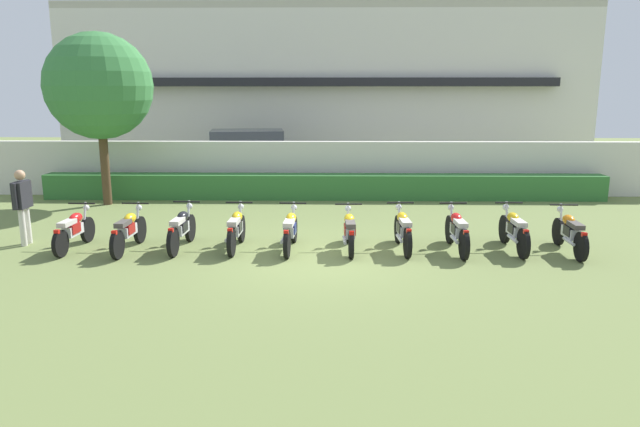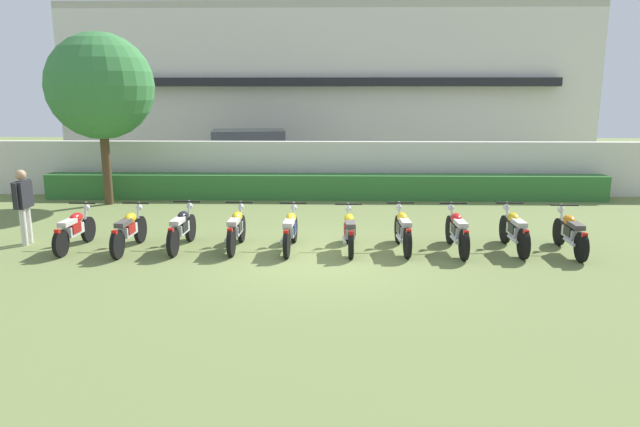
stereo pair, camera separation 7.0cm
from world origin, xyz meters
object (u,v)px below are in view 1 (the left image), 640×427
(motorcycle_in_row_7, at_px, (457,230))
(motorcycle_in_row_1, at_px, (128,230))
(motorcycle_in_row_6, at_px, (403,229))
(motorcycle_in_row_9, at_px, (570,232))
(motorcycle_in_row_2, at_px, (181,228))
(motorcycle_in_row_3, at_px, (236,229))
(motorcycle_in_row_4, at_px, (290,230))
(motorcycle_in_row_8, at_px, (514,230))
(tree_near_inspector, at_px, (99,86))
(inspector_person, at_px, (22,201))
(parked_car, at_px, (252,155))
(motorcycle_in_row_5, at_px, (349,230))
(motorcycle_in_row_0, at_px, (74,230))

(motorcycle_in_row_7, bearing_deg, motorcycle_in_row_1, 89.39)
(motorcycle_in_row_6, height_order, motorcycle_in_row_9, motorcycle_in_row_6)
(motorcycle_in_row_2, distance_m, motorcycle_in_row_3, 1.19)
(motorcycle_in_row_1, distance_m, motorcycle_in_row_4, 3.48)
(motorcycle_in_row_8, bearing_deg, tree_near_inspector, 64.67)
(motorcycle_in_row_2, height_order, inspector_person, inspector_person)
(parked_car, relative_size, tree_near_inspector, 0.93)
(tree_near_inspector, relative_size, motorcycle_in_row_5, 2.74)
(motorcycle_in_row_6, xyz_separation_m, motorcycle_in_row_8, (2.38, 0.00, 0.00))
(motorcycle_in_row_5, distance_m, motorcycle_in_row_6, 1.15)
(motorcycle_in_row_9, bearing_deg, inspector_person, 89.57)
(tree_near_inspector, distance_m, motorcycle_in_row_9, 13.21)
(tree_near_inspector, distance_m, motorcycle_in_row_0, 5.98)
(motorcycle_in_row_3, height_order, motorcycle_in_row_9, motorcycle_in_row_3)
(motorcycle_in_row_1, height_order, motorcycle_in_row_3, motorcycle_in_row_3)
(motorcycle_in_row_4, xyz_separation_m, motorcycle_in_row_8, (4.81, 0.03, 0.01))
(parked_car, bearing_deg, motorcycle_in_row_5, -78.42)
(motorcycle_in_row_1, bearing_deg, motorcycle_in_row_8, -86.84)
(motorcycle_in_row_5, height_order, motorcycle_in_row_9, motorcycle_in_row_9)
(motorcycle_in_row_5, distance_m, inspector_person, 7.25)
(tree_near_inspector, bearing_deg, parked_car, 53.09)
(parked_car, relative_size, motorcycle_in_row_4, 2.49)
(motorcycle_in_row_5, height_order, motorcycle_in_row_7, motorcycle_in_row_7)
(motorcycle_in_row_1, xyz_separation_m, motorcycle_in_row_5, (4.75, 0.13, -0.01))
(motorcycle_in_row_8, xyz_separation_m, inspector_person, (-10.75, 0.29, 0.54))
(motorcycle_in_row_0, distance_m, motorcycle_in_row_5, 5.97)
(motorcycle_in_row_4, relative_size, motorcycle_in_row_8, 0.98)
(tree_near_inspector, xyz_separation_m, motorcycle_in_row_6, (8.29, -4.94, -3.03))
(parked_car, distance_m, motorcycle_in_row_3, 9.93)
(tree_near_inspector, xyz_separation_m, motorcycle_in_row_4, (5.87, -4.97, -3.04))
(motorcycle_in_row_2, distance_m, motorcycle_in_row_4, 2.37)
(tree_near_inspector, bearing_deg, motorcycle_in_row_4, -40.27)
(motorcycle_in_row_3, height_order, inspector_person, inspector_person)
(motorcycle_in_row_3, relative_size, inspector_person, 1.08)
(inspector_person, bearing_deg, motorcycle_in_row_1, -10.30)
(motorcycle_in_row_1, bearing_deg, inspector_person, 81.76)
(motorcycle_in_row_0, xyz_separation_m, motorcycle_in_row_4, (4.69, 0.05, 0.00))
(parked_car, height_order, motorcycle_in_row_4, parked_car)
(motorcycle_in_row_2, distance_m, motorcycle_in_row_6, 4.80)
(motorcycle_in_row_3, bearing_deg, motorcycle_in_row_5, -89.94)
(motorcycle_in_row_2, distance_m, motorcycle_in_row_8, 7.18)
(motorcycle_in_row_4, relative_size, inspector_person, 1.12)
(tree_near_inspector, xyz_separation_m, motorcycle_in_row_9, (11.80, -5.10, -3.03))
(motorcycle_in_row_0, bearing_deg, motorcycle_in_row_8, -86.75)
(motorcycle_in_row_1, relative_size, motorcycle_in_row_6, 1.04)
(motorcycle_in_row_8, bearing_deg, motorcycle_in_row_4, 89.88)
(tree_near_inspector, relative_size, motorcycle_in_row_4, 2.66)
(motorcycle_in_row_1, xyz_separation_m, motorcycle_in_row_6, (5.90, 0.16, 0.01))
(parked_car, bearing_deg, motorcycle_in_row_1, -104.96)
(tree_near_inspector, relative_size, motorcycle_in_row_3, 2.77)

